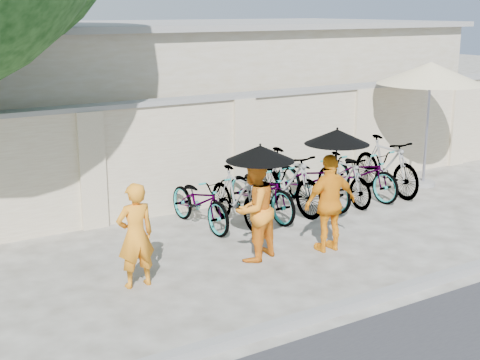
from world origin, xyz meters
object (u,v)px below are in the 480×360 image
monk_center (254,209)px  monk_right (330,203)px  monk_left (135,235)px  patio_umbrella (431,74)px

monk_center → monk_right: bearing=146.1°
monk_center → monk_right: size_ratio=1.03×
monk_left → monk_right: monk_right is taller
monk_left → monk_center: monk_center is taller
monk_center → patio_umbrella: (5.37, 1.67, 1.55)m
monk_left → monk_center: size_ratio=0.92×
monk_left → monk_center: bearing=-179.5°
monk_center → monk_right: (1.20, -0.30, -0.02)m
monk_left → monk_right: bearing=175.0°
monk_left → monk_center: (1.88, 0.00, 0.06)m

